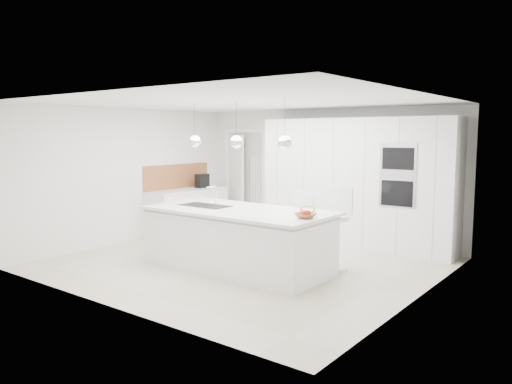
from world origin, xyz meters
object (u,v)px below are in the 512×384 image
Objects in this scene: espresso_machine at (202,181)px; bar_stool_left at (298,227)px; island_base at (237,240)px; bar_stool_right at (335,230)px; fruit_bowl at (306,216)px.

bar_stool_left is at bearing -14.21° from espresso_machine.
bar_stool_right is at bearing 34.60° from island_base.
bar_stool_left is 0.91× the size of bar_stool_right.
espresso_machine is at bearing 142.78° from island_base.
espresso_machine reaches higher than fruit_bowl.
bar_stool_right reaches higher than espresso_machine.
island_base is 10.14× the size of fruit_bowl.
bar_stool_left is at bearing 171.36° from bar_stool_right.
island_base is at bearing -32.45° from espresso_machine.
bar_stool_right is (1.20, 0.83, 0.18)m from island_base.
fruit_bowl is 0.23× the size of bar_stool_right.
island_base is 2.51× the size of bar_stool_left.
bar_stool_left is (-0.69, 0.91, -0.38)m from fruit_bowl.
espresso_machine is 0.26× the size of bar_stool_left.
fruit_bowl is at bearing -1.90° from island_base.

